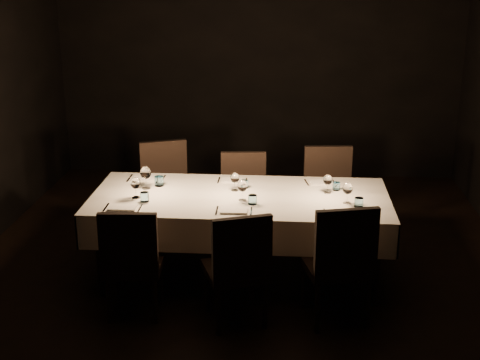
# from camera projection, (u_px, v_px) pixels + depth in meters

# --- Properties ---
(room) EXTENTS (5.01, 6.01, 3.01)m
(room) POSITION_uv_depth(u_px,v_px,m) (240.00, 110.00, 5.43)
(room) COLOR black
(room) RESTS_ON ground
(dining_table) EXTENTS (2.52, 1.12, 0.76)m
(dining_table) POSITION_uv_depth(u_px,v_px,m) (240.00, 204.00, 5.68)
(dining_table) COLOR black
(dining_table) RESTS_ON ground
(chair_near_left) EXTENTS (0.46, 0.46, 0.91)m
(chair_near_left) POSITION_uv_depth(u_px,v_px,m) (132.00, 258.00, 5.08)
(chair_near_left) COLOR black
(chair_near_left) RESTS_ON ground
(place_setting_near_left) EXTENTS (0.32, 0.40, 0.18)m
(place_setting_near_left) POSITION_uv_depth(u_px,v_px,m) (134.00, 194.00, 5.49)
(place_setting_near_left) COLOR silver
(place_setting_near_left) RESTS_ON dining_table
(chair_near_center) EXTENTS (0.57, 0.57, 0.93)m
(chair_near_center) POSITION_uv_depth(u_px,v_px,m) (238.00, 264.00, 4.96)
(chair_near_center) COLOR black
(chair_near_center) RESTS_ON ground
(place_setting_near_center) EXTENTS (0.32, 0.40, 0.18)m
(place_setting_near_center) POSITION_uv_depth(u_px,v_px,m) (242.00, 197.00, 5.43)
(place_setting_near_center) COLOR silver
(place_setting_near_center) RESTS_ON dining_table
(chair_near_right) EXTENTS (0.57, 0.57, 0.98)m
(chair_near_right) POSITION_uv_depth(u_px,v_px,m) (340.00, 259.00, 4.98)
(chair_near_right) COLOR black
(chair_near_right) RESTS_ON ground
(place_setting_near_right) EXTENTS (0.33, 0.40, 0.18)m
(place_setting_near_right) POSITION_uv_depth(u_px,v_px,m) (349.00, 199.00, 5.37)
(place_setting_near_right) COLOR silver
(place_setting_near_right) RESTS_ON dining_table
(chair_far_left) EXTENTS (0.60, 0.60, 0.97)m
(chair_far_left) POSITION_uv_depth(u_px,v_px,m) (166.00, 187.00, 6.57)
(chair_far_left) COLOR black
(chair_far_left) RESTS_ON ground
(place_setting_far_left) EXTENTS (0.36, 0.42, 0.20)m
(place_setting_far_left) POSITION_uv_depth(u_px,v_px,m) (149.00, 177.00, 5.90)
(place_setting_far_left) COLOR silver
(place_setting_far_left) RESTS_ON dining_table
(chair_far_center) EXTENTS (0.47, 0.47, 0.91)m
(chair_far_center) POSITION_uv_depth(u_px,v_px,m) (244.00, 195.00, 6.43)
(chair_far_center) COLOR black
(chair_far_center) RESTS_ON ground
(place_setting_far_center) EXTENTS (0.29, 0.39, 0.16)m
(place_setting_far_center) POSITION_uv_depth(u_px,v_px,m) (236.00, 180.00, 5.85)
(place_setting_far_center) COLOR silver
(place_setting_far_center) RESTS_ON dining_table
(chair_far_right) EXTENTS (0.50, 0.50, 0.96)m
(chair_far_right) POSITION_uv_depth(u_px,v_px,m) (329.00, 193.00, 6.43)
(chair_far_right) COLOR black
(chair_far_right) RESTS_ON ground
(place_setting_far_right) EXTENTS (0.31, 0.39, 0.16)m
(place_setting_far_right) POSITION_uv_depth(u_px,v_px,m) (328.00, 182.00, 5.79)
(place_setting_far_right) COLOR silver
(place_setting_far_right) RESTS_ON dining_table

